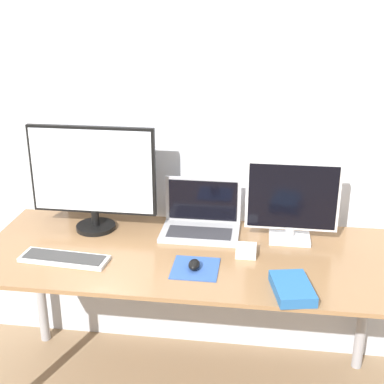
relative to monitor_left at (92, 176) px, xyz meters
The scene contains 10 objects.
wall_back 0.57m from the monitor_left, 28.23° to the left, with size 7.00×0.05×2.50m.
desk 0.61m from the monitor_left, 22.06° to the right, with size 1.76×0.72×0.74m.
monitor_left is the anchor object (origin of this frame).
monitor_right 0.89m from the monitor_left, ahead, with size 0.40×0.13×0.37m.
laptop 0.53m from the monitor_left, ahead, with size 0.35×0.23×0.24m.
keyboard 0.41m from the monitor_left, 96.41° to the right, with size 0.38×0.14×0.02m.
mousepad 0.65m from the monitor_left, 31.72° to the right, with size 0.19×0.19×0.00m.
mouse 0.64m from the monitor_left, 32.65° to the right, with size 0.05×0.07×0.04m.
book 1.02m from the monitor_left, 26.70° to the right, with size 0.17×0.24×0.04m.
power_brick 0.76m from the monitor_left, 12.97° to the right, with size 0.08×0.10×0.04m.
Camera 1 is at (0.30, -1.64, 1.80)m, focal length 50.00 mm.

